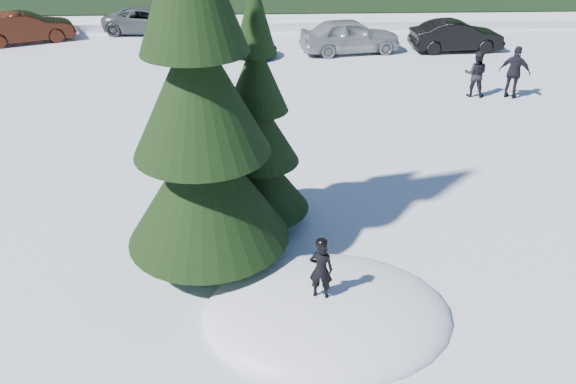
{
  "coord_description": "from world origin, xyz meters",
  "views": [
    {
      "loc": [
        -1.03,
        -7.72,
        6.79
      ],
      "look_at": [
        -0.59,
        2.59,
        1.1
      ],
      "focal_mm": 35.0,
      "sensor_mm": 36.0,
      "label": 1
    }
  ],
  "objects_px": {
    "adult_1": "(515,72)",
    "spruce_tall": "(200,106)",
    "car_4": "(350,36)",
    "adult_0": "(476,74)",
    "car_1": "(26,28)",
    "car_2": "(150,20)",
    "car_3": "(231,41)",
    "spruce_short": "(258,137)",
    "car_5": "(456,36)",
    "child_skier": "(321,269)"
  },
  "relations": [
    {
      "from": "adult_1",
      "to": "spruce_tall",
      "type": "bearing_deg",
      "value": 77.03
    },
    {
      "from": "car_4",
      "to": "adult_1",
      "type": "bearing_deg",
      "value": -151.87
    },
    {
      "from": "adult_0",
      "to": "car_1",
      "type": "relative_size",
      "value": 0.38
    },
    {
      "from": "car_2",
      "to": "car_4",
      "type": "distance_m",
      "value": 10.61
    },
    {
      "from": "spruce_tall",
      "to": "car_3",
      "type": "relative_size",
      "value": 2.02
    },
    {
      "from": "car_1",
      "to": "car_3",
      "type": "bearing_deg",
      "value": -129.49
    },
    {
      "from": "spruce_tall",
      "to": "car_2",
      "type": "height_order",
      "value": "spruce_tall"
    },
    {
      "from": "adult_0",
      "to": "adult_1",
      "type": "distance_m",
      "value": 1.33
    },
    {
      "from": "spruce_tall",
      "to": "car_3",
      "type": "distance_m",
      "value": 15.95
    },
    {
      "from": "spruce_short",
      "to": "car_2",
      "type": "relative_size",
      "value": 1.16
    },
    {
      "from": "adult_0",
      "to": "car_3",
      "type": "distance_m",
      "value": 10.81
    },
    {
      "from": "car_3",
      "to": "car_5",
      "type": "bearing_deg",
      "value": -66.0
    },
    {
      "from": "child_skier",
      "to": "car_4",
      "type": "relative_size",
      "value": 0.25
    },
    {
      "from": "car_1",
      "to": "car_5",
      "type": "xyz_separation_m",
      "value": [
        20.22,
        -2.41,
        -0.03
      ]
    },
    {
      "from": "child_skier",
      "to": "car_1",
      "type": "xyz_separation_m",
      "value": [
        -12.32,
        20.27,
        -0.32
      ]
    },
    {
      "from": "child_skier",
      "to": "car_1",
      "type": "height_order",
      "value": "child_skier"
    },
    {
      "from": "child_skier",
      "to": "car_5",
      "type": "distance_m",
      "value": 19.53
    },
    {
      "from": "car_3",
      "to": "car_1",
      "type": "bearing_deg",
      "value": 97.15
    },
    {
      "from": "spruce_short",
      "to": "adult_0",
      "type": "relative_size",
      "value": 3.29
    },
    {
      "from": "car_1",
      "to": "spruce_short",
      "type": "bearing_deg",
      "value": -170.79
    },
    {
      "from": "car_1",
      "to": "car_5",
      "type": "height_order",
      "value": "car_1"
    },
    {
      "from": "car_1",
      "to": "car_2",
      "type": "distance_m",
      "value": 5.85
    },
    {
      "from": "child_skier",
      "to": "car_1",
      "type": "bearing_deg",
      "value": -45.2
    },
    {
      "from": "adult_0",
      "to": "spruce_short",
      "type": "bearing_deg",
      "value": 65.72
    },
    {
      "from": "spruce_tall",
      "to": "adult_1",
      "type": "bearing_deg",
      "value": 43.63
    },
    {
      "from": "car_4",
      "to": "car_5",
      "type": "relative_size",
      "value": 1.08
    },
    {
      "from": "child_skier",
      "to": "car_3",
      "type": "height_order",
      "value": "child_skier"
    },
    {
      "from": "spruce_tall",
      "to": "adult_1",
      "type": "relative_size",
      "value": 4.65
    },
    {
      "from": "spruce_tall",
      "to": "car_2",
      "type": "bearing_deg",
      "value": 103.07
    },
    {
      "from": "spruce_short",
      "to": "car_2",
      "type": "bearing_deg",
      "value": 106.84
    },
    {
      "from": "spruce_short",
      "to": "car_1",
      "type": "distance_m",
      "value": 20.45
    },
    {
      "from": "car_4",
      "to": "car_5",
      "type": "height_order",
      "value": "car_4"
    },
    {
      "from": "spruce_tall",
      "to": "car_5",
      "type": "bearing_deg",
      "value": 58.12
    },
    {
      "from": "child_skier",
      "to": "car_4",
      "type": "height_order",
      "value": "child_skier"
    },
    {
      "from": "car_4",
      "to": "spruce_tall",
      "type": "bearing_deg",
      "value": 152.67
    },
    {
      "from": "adult_1",
      "to": "car_2",
      "type": "xyz_separation_m",
      "value": [
        -14.69,
        10.62,
        -0.28
      ]
    },
    {
      "from": "adult_0",
      "to": "car_4",
      "type": "xyz_separation_m",
      "value": [
        -3.66,
        6.15,
        -0.05
      ]
    },
    {
      "from": "spruce_short",
      "to": "child_skier",
      "type": "relative_size",
      "value": 4.8
    },
    {
      "from": "adult_1",
      "to": "car_5",
      "type": "distance_m",
      "value": 6.47
    },
    {
      "from": "spruce_short",
      "to": "adult_1",
      "type": "bearing_deg",
      "value": 42.1
    },
    {
      "from": "spruce_tall",
      "to": "car_5",
      "type": "relative_size",
      "value": 2.07
    },
    {
      "from": "spruce_tall",
      "to": "car_1",
      "type": "bearing_deg",
      "value": 119.12
    },
    {
      "from": "spruce_tall",
      "to": "adult_0",
      "type": "height_order",
      "value": "spruce_tall"
    },
    {
      "from": "adult_1",
      "to": "car_2",
      "type": "height_order",
      "value": "adult_1"
    },
    {
      "from": "car_2",
      "to": "adult_0",
      "type": "bearing_deg",
      "value": -122.51
    },
    {
      "from": "car_1",
      "to": "adult_0",
      "type": "bearing_deg",
      "value": -138.8
    },
    {
      "from": "car_1",
      "to": "car_5",
      "type": "bearing_deg",
      "value": -121.07
    },
    {
      "from": "car_1",
      "to": "car_2",
      "type": "bearing_deg",
      "value": -96.94
    },
    {
      "from": "adult_1",
      "to": "adult_0",
      "type": "bearing_deg",
      "value": 23.52
    },
    {
      "from": "adult_0",
      "to": "car_2",
      "type": "xyz_separation_m",
      "value": [
        -13.38,
        10.39,
        -0.18
      ]
    }
  ]
}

